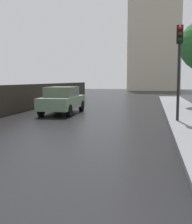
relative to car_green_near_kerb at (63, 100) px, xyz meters
name	(u,v)px	position (x,y,z in m)	size (l,w,h in m)	color
car_green_near_kerb	(63,100)	(0.00, 0.00, 0.00)	(1.75, 4.45, 1.50)	slate
traffic_light	(179,55)	(6.02, -2.89, 2.16)	(0.26, 0.39, 4.01)	black
distant_tower	(157,21)	(5.42, 42.38, 11.95)	(10.04, 10.80, 30.26)	beige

